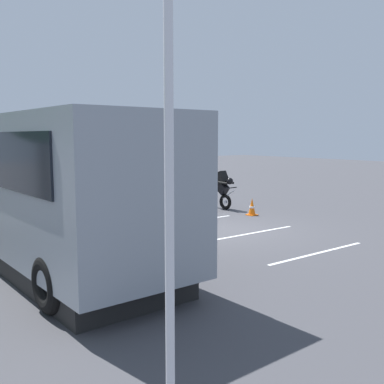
{
  "coord_description": "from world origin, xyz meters",
  "views": [
    {
      "loc": [
        -10.14,
        9.01,
        2.84
      ],
      "look_at": [
        0.98,
        0.38,
        1.1
      ],
      "focal_mm": 42.28,
      "sensor_mm": 36.0,
      "label": 1
    }
  ],
  "objects_px": {
    "stunt_motorcycle": "(219,184)",
    "flagpole": "(167,80)",
    "spectator_far_right": "(106,196)",
    "tour_bus": "(43,189)",
    "traffic_cone": "(252,207)",
    "spectator_centre": "(128,205)",
    "parked_motorcycle_silver": "(105,226)",
    "spectator_far_left": "(178,214)",
    "spectator_right": "(119,200)",
    "spectator_left": "(167,209)"
  },
  "relations": [
    {
      "from": "spectator_centre",
      "to": "traffic_cone",
      "type": "height_order",
      "value": "spectator_centre"
    },
    {
      "from": "spectator_left",
      "to": "parked_motorcycle_silver",
      "type": "height_order",
      "value": "spectator_left"
    },
    {
      "from": "spectator_far_left",
      "to": "spectator_right",
      "type": "distance_m",
      "value": 2.97
    },
    {
      "from": "stunt_motorcycle",
      "to": "spectator_left",
      "type": "bearing_deg",
      "value": 127.81
    },
    {
      "from": "spectator_left",
      "to": "spectator_centre",
      "type": "distance_m",
      "value": 1.34
    },
    {
      "from": "spectator_far_left",
      "to": "parked_motorcycle_silver",
      "type": "bearing_deg",
      "value": 17.53
    },
    {
      "from": "tour_bus",
      "to": "parked_motorcycle_silver",
      "type": "height_order",
      "value": "tour_bus"
    },
    {
      "from": "spectator_right",
      "to": "stunt_motorcycle",
      "type": "xyz_separation_m",
      "value": [
        2.01,
        -5.52,
        -0.06
      ]
    },
    {
      "from": "spectator_far_right",
      "to": "flagpole",
      "type": "relative_size",
      "value": 0.26
    },
    {
      "from": "spectator_far_left",
      "to": "tour_bus",
      "type": "bearing_deg",
      "value": 55.19
    },
    {
      "from": "stunt_motorcycle",
      "to": "flagpole",
      "type": "bearing_deg",
      "value": 137.05
    },
    {
      "from": "spectator_far_left",
      "to": "spectator_far_right",
      "type": "height_order",
      "value": "spectator_far_left"
    },
    {
      "from": "spectator_far_right",
      "to": "parked_motorcycle_silver",
      "type": "xyz_separation_m",
      "value": [
        -1.93,
        1.05,
        -0.53
      ]
    },
    {
      "from": "tour_bus",
      "to": "spectator_centre",
      "type": "distance_m",
      "value": 2.51
    },
    {
      "from": "stunt_motorcycle",
      "to": "flagpole",
      "type": "height_order",
      "value": "flagpole"
    },
    {
      "from": "spectator_far_left",
      "to": "traffic_cone",
      "type": "bearing_deg",
      "value": -61.04
    },
    {
      "from": "tour_bus",
      "to": "spectator_right",
      "type": "height_order",
      "value": "tour_bus"
    },
    {
      "from": "spectator_left",
      "to": "spectator_centre",
      "type": "relative_size",
      "value": 0.99
    },
    {
      "from": "flagpole",
      "to": "traffic_cone",
      "type": "relative_size",
      "value": 10.58
    },
    {
      "from": "tour_bus",
      "to": "flagpole",
      "type": "xyz_separation_m",
      "value": [
        -7.04,
        1.44,
        1.65
      ]
    },
    {
      "from": "parked_motorcycle_silver",
      "to": "tour_bus",
      "type": "bearing_deg",
      "value": 106.73
    },
    {
      "from": "spectator_far_right",
      "to": "flagpole",
      "type": "bearing_deg",
      "value": 155.75
    },
    {
      "from": "spectator_left",
      "to": "traffic_cone",
      "type": "distance_m",
      "value": 5.74
    },
    {
      "from": "spectator_left",
      "to": "traffic_cone",
      "type": "relative_size",
      "value": 2.73
    },
    {
      "from": "spectator_left",
      "to": "spectator_right",
      "type": "bearing_deg",
      "value": 5.34
    },
    {
      "from": "spectator_far_left",
      "to": "stunt_motorcycle",
      "type": "bearing_deg",
      "value": -48.39
    },
    {
      "from": "parked_motorcycle_silver",
      "to": "stunt_motorcycle",
      "type": "bearing_deg",
      "value": -66.94
    },
    {
      "from": "spectator_far_right",
      "to": "stunt_motorcycle",
      "type": "xyz_separation_m",
      "value": [
        0.76,
        -5.28,
        -0.04
      ]
    },
    {
      "from": "spectator_left",
      "to": "traffic_cone",
      "type": "bearing_deg",
      "value": -67.16
    },
    {
      "from": "spectator_far_right",
      "to": "traffic_cone",
      "type": "xyz_separation_m",
      "value": [
        -1.16,
        -5.21,
        -0.71
      ]
    },
    {
      "from": "stunt_motorcycle",
      "to": "traffic_cone",
      "type": "distance_m",
      "value": 2.03
    },
    {
      "from": "tour_bus",
      "to": "traffic_cone",
      "type": "height_order",
      "value": "tour_bus"
    },
    {
      "from": "spectator_far_right",
      "to": "parked_motorcycle_silver",
      "type": "bearing_deg",
      "value": 151.46
    },
    {
      "from": "tour_bus",
      "to": "traffic_cone",
      "type": "relative_size",
      "value": 14.38
    },
    {
      "from": "spectator_far_left",
      "to": "traffic_cone",
      "type": "height_order",
      "value": "spectator_far_left"
    },
    {
      "from": "tour_bus",
      "to": "spectator_far_right",
      "type": "distance_m",
      "value": 3.82
    },
    {
      "from": "flagpole",
      "to": "traffic_cone",
      "type": "distance_m",
      "value": 12.99
    },
    {
      "from": "spectator_right",
      "to": "parked_motorcycle_silver",
      "type": "relative_size",
      "value": 0.85
    },
    {
      "from": "spectator_right",
      "to": "flagpole",
      "type": "distance_m",
      "value": 9.47
    },
    {
      "from": "tour_bus",
      "to": "stunt_motorcycle",
      "type": "distance_m",
      "value": 8.77
    },
    {
      "from": "spectator_left",
      "to": "parked_motorcycle_silver",
      "type": "distance_m",
      "value": 1.84
    },
    {
      "from": "spectator_far_right",
      "to": "parked_motorcycle_silver",
      "type": "relative_size",
      "value": 0.83
    },
    {
      "from": "parked_motorcycle_silver",
      "to": "spectator_far_left",
      "type": "bearing_deg",
      "value": -162.47
    },
    {
      "from": "tour_bus",
      "to": "parked_motorcycle_silver",
      "type": "distance_m",
      "value": 2.2
    },
    {
      "from": "stunt_motorcycle",
      "to": "spectator_right",
      "type": "bearing_deg",
      "value": 110.07
    },
    {
      "from": "spectator_left",
      "to": "flagpole",
      "type": "xyz_separation_m",
      "value": [
        -6.15,
        4.24,
        2.26
      ]
    },
    {
      "from": "spectator_far_right",
      "to": "stunt_motorcycle",
      "type": "bearing_deg",
      "value": -81.8
    },
    {
      "from": "tour_bus",
      "to": "stunt_motorcycle",
      "type": "bearing_deg",
      "value": -68.29
    },
    {
      "from": "spectator_right",
      "to": "stunt_motorcycle",
      "type": "bearing_deg",
      "value": -69.93
    },
    {
      "from": "stunt_motorcycle",
      "to": "parked_motorcycle_silver",
      "type": "bearing_deg",
      "value": 113.06
    }
  ]
}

